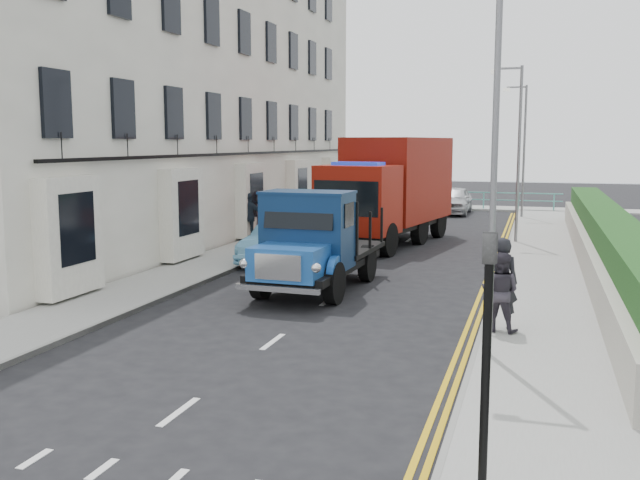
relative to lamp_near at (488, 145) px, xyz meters
The scene contains 23 objects.
ground 6.12m from the lamp_near, 154.42° to the left, with size 120.00×120.00×0.00m, color black.
pavement_west 14.98m from the lamp_near, 130.45° to the left, with size 2.40×38.00×0.12m, color gray.
pavement_east 11.74m from the lamp_near, 84.17° to the left, with size 2.60×38.00×0.12m, color gray.
promenade 31.53m from the lamp_near, 97.67° to the left, with size 30.00×2.50×0.12m, color gray.
sea_plane 62.27m from the lamp_near, 93.85° to the left, with size 120.00×120.00×0.00m, color slate.
terrace_west 20.52m from the lamp_near, 132.29° to the left, with size 6.31×30.20×14.25m.
garden_east 11.82m from the lamp_near, 74.59° to the left, with size 1.45×28.00×1.75m.
seafront_railing 30.68m from the lamp_near, 97.88° to the left, with size 13.00×0.08×1.11m.
lamp_near is the anchor object (origin of this frame).
lamp_mid 16.00m from the lamp_near, 90.00° to the left, with size 1.23×0.18×7.00m.
lamp_far 26.00m from the lamp_near, 90.00° to the left, with size 1.23×0.18×7.00m.
traffic_signal 5.84m from the lamp_near, 85.61° to the right, with size 0.16×0.20×3.10m.
bedford_lorry 7.27m from the lamp_near, 136.31° to the left, with size 2.50×5.88×2.73m.
red_lorry 15.66m from the lamp_near, 107.74° to the left, with size 4.08×8.43×4.24m.
parked_car_front 11.74m from the lamp_near, 126.98° to the left, with size 1.66×4.13×1.41m, color black.
parked_car_mid 12.32m from the lamp_near, 128.40° to the left, with size 1.50×4.29×1.41m, color #60A5CE.
parked_car_rear 17.57m from the lamp_near, 113.13° to the left, with size 1.85×4.56×1.32m, color silver.
seafront_car_left 28.12m from the lamp_near, 103.84° to the left, with size 2.61×5.65×1.57m, color black.
seafront_car_right 28.13m from the lamp_near, 97.56° to the left, with size 1.84×4.58×1.56m, color silver.
pedestrian_east_near 3.50m from the lamp_near, 83.51° to the left, with size 0.72×0.47×1.97m, color black.
pedestrian_east_far 3.53m from the lamp_near, 82.87° to the left, with size 0.82×0.64×1.68m, color #332E39.
pedestrian_west_near 16.90m from the lamp_near, 127.69° to the left, with size 1.12×0.47×1.92m, color #1A242F.
pedestrian_west_far 17.67m from the lamp_near, 125.73° to the left, with size 0.95×0.62×1.95m, color #362827.
Camera 1 is at (5.07, -15.25, 4.05)m, focal length 40.00 mm.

